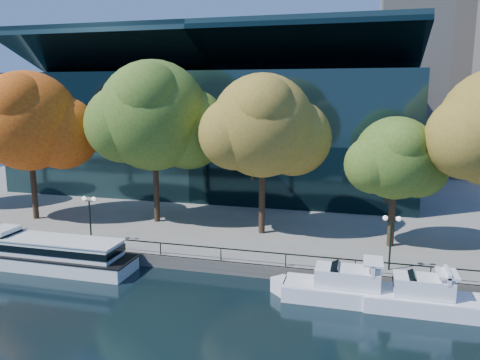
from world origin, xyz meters
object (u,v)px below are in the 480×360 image
(cruiser_near, at_px, (348,288))
(tree_2, at_px, (156,118))
(cruiser_far, at_px, (423,297))
(lamp_2, at_px, (391,230))
(tour_boat, at_px, (45,252))
(lamp_1, at_px, (89,209))
(tree_1, at_px, (30,123))
(tree_4, at_px, (397,160))
(tree_3, at_px, (265,128))

(cruiser_near, relative_size, tree_2, 0.66)
(cruiser_far, distance_m, lamp_2, 5.48)
(tour_boat, bearing_deg, cruiser_near, -0.41)
(lamp_1, relative_size, lamp_2, 1.00)
(lamp_2, bearing_deg, lamp_1, 180.00)
(tour_boat, distance_m, tree_1, 15.26)
(tree_1, bearing_deg, lamp_1, -29.43)
(tree_1, relative_size, tree_4, 1.37)
(tour_boat, distance_m, cruiser_far, 28.01)
(tour_boat, relative_size, tree_4, 1.43)
(tour_boat, relative_size, tree_3, 1.07)
(cruiser_near, bearing_deg, lamp_1, 169.77)
(tree_3, relative_size, tree_4, 1.33)
(tree_1, bearing_deg, tree_3, 2.54)
(tree_2, bearing_deg, lamp_1, -110.33)
(tree_3, bearing_deg, tree_4, -4.23)
(tour_boat, bearing_deg, lamp_1, 64.09)
(lamp_2, bearing_deg, tree_2, 160.59)
(tree_1, xyz_separation_m, lamp_1, (9.59, -5.41, -6.68))
(cruiser_far, height_order, tree_4, tree_4)
(cruiser_near, height_order, tree_3, tree_3)
(tree_2, distance_m, tree_3, 10.95)
(tour_boat, xyz_separation_m, tree_4, (26.62, 9.35, 7.03))
(tour_boat, height_order, lamp_1, lamp_1)
(cruiser_near, bearing_deg, lamp_2, 54.63)
(tree_2, xyz_separation_m, lamp_1, (-2.81, -7.58, -7.24))
(tree_3, relative_size, lamp_1, 3.56)
(tree_1, xyz_separation_m, tree_3, (23.27, 1.03, -0.08))
(lamp_2, bearing_deg, tree_4, 85.14)
(cruiser_near, xyz_separation_m, cruiser_far, (4.62, -0.25, -0.01))
(tree_2, height_order, tree_3, tree_2)
(tree_1, bearing_deg, cruiser_far, -14.95)
(tree_2, relative_size, lamp_1, 3.90)
(tree_1, xyz_separation_m, tree_2, (12.40, 2.17, 0.56))
(tree_4, bearing_deg, cruiser_far, -81.95)
(tree_4, height_order, lamp_1, tree_4)
(tree_3, bearing_deg, cruiser_far, -40.25)
(cruiser_near, distance_m, tree_1, 33.94)
(tree_3, height_order, lamp_2, tree_3)
(cruiser_far, distance_m, tree_1, 38.29)
(tree_2, bearing_deg, tree_1, -170.05)
(tree_3, distance_m, lamp_2, 14.09)
(tour_boat, relative_size, tree_2, 0.98)
(tour_boat, height_order, tree_4, tree_4)
(tour_boat, distance_m, tree_4, 29.07)
(tour_boat, bearing_deg, cruiser_far, -0.86)
(tree_1, distance_m, lamp_2, 34.99)
(tree_1, bearing_deg, tree_2, 9.95)
(cruiser_near, distance_m, tree_4, 12.45)
(tree_2, height_order, tree_4, tree_2)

